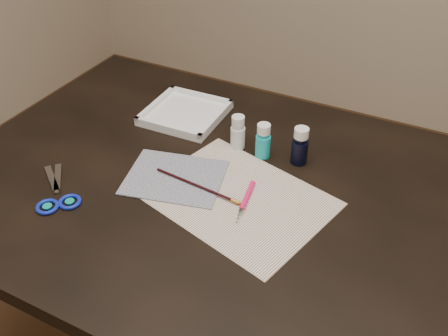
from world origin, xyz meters
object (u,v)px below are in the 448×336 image
at_px(paper, 238,198).
at_px(paint_bottle_navy, 300,146).
at_px(scissors, 53,188).
at_px(palette_tray, 185,112).
at_px(paint_bottle_white, 238,132).
at_px(paint_bottle_cyan, 263,141).
at_px(canvas, 175,177).

bearing_deg(paper, paint_bottle_navy, 69.01).
relative_size(scissors, palette_tray, 0.97).
relative_size(paint_bottle_white, palette_tray, 0.44).
xyz_separation_m(paint_bottle_white, paint_bottle_navy, (0.16, 0.01, 0.00)).
bearing_deg(scissors, paint_bottle_cyan, -101.68).
height_order(paint_bottle_cyan, palette_tray, paint_bottle_cyan).
height_order(paint_bottle_white, scissors, paint_bottle_white).
relative_size(paper, palette_tray, 1.91).
distance_m(paint_bottle_white, paint_bottle_navy, 0.16).
bearing_deg(canvas, paint_bottle_white, 67.93).
bearing_deg(canvas, scissors, -144.34).
height_order(paper, paint_bottle_navy, paint_bottle_navy).
distance_m(paint_bottle_white, paint_bottle_cyan, 0.07).
bearing_deg(paint_bottle_navy, palette_tray, 170.57).
bearing_deg(palette_tray, scissors, -104.42).
distance_m(paint_bottle_cyan, scissors, 0.50).
relative_size(paper, paint_bottle_navy, 3.98).
bearing_deg(palette_tray, paint_bottle_white, -19.13).
bearing_deg(scissors, canvas, -108.32).
height_order(paint_bottle_navy, palette_tray, paint_bottle_navy).
height_order(scissors, palette_tray, palette_tray).
height_order(paint_bottle_cyan, paint_bottle_navy, paint_bottle_navy).
distance_m(canvas, palette_tray, 0.28).
relative_size(canvas, paint_bottle_cyan, 2.45).
xyz_separation_m(paint_bottle_white, paint_bottle_cyan, (0.07, -0.01, 0.00)).
relative_size(canvas, paint_bottle_white, 2.49).
distance_m(paper, paint_bottle_white, 0.21).
distance_m(paper, canvas, 0.16).
xyz_separation_m(paint_bottle_navy, palette_tray, (-0.35, 0.06, -0.04)).
bearing_deg(canvas, paint_bottle_cyan, 50.35).
bearing_deg(scissors, paint_bottle_white, -94.94).
height_order(paper, paint_bottle_white, paint_bottle_white).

